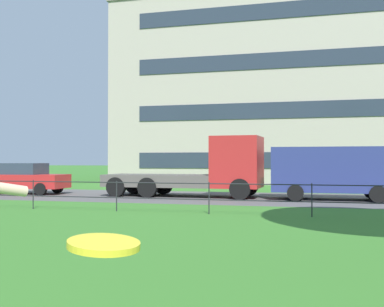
# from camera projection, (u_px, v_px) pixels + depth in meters

# --- Properties ---
(street_strip) EXTENTS (80.00, 7.30, 0.01)m
(street_strip) POSITION_uv_depth(u_px,v_px,m) (207.00, 197.00, 21.45)
(street_strip) COLOR #565454
(street_strip) RESTS_ON ground
(park_fence) EXTENTS (28.04, 0.04, 1.00)m
(park_fence) POSITION_uv_depth(u_px,v_px,m) (162.00, 192.00, 15.08)
(park_fence) COLOR #232328
(park_fence) RESTS_ON ground
(frisbee) EXTENTS (0.37, 0.37, 0.05)m
(frisbee) POSITION_uv_depth(u_px,v_px,m) (104.00, 245.00, 1.74)
(frisbee) COLOR yellow
(car_red_far_left) EXTENTS (4.06, 1.92, 1.54)m
(car_red_far_left) POSITION_uv_depth(u_px,v_px,m) (26.00, 178.00, 23.61)
(car_red_far_left) COLOR red
(car_red_far_left) RESTS_ON ground
(flatbed_truck_far_right) EXTENTS (7.36, 2.59, 2.75)m
(flatbed_truck_far_right) POSITION_uv_depth(u_px,v_px,m) (206.00, 170.00, 21.63)
(flatbed_truck_far_right) COLOR #B22323
(flatbed_truck_far_right) RESTS_ON ground
(panel_van_center) EXTENTS (5.03, 2.15, 2.24)m
(panel_van_center) POSITION_uv_depth(u_px,v_px,m) (333.00, 170.00, 20.00)
(panel_van_center) COLOR navy
(panel_van_center) RESTS_ON ground
(apartment_building_background) EXTENTS (31.55, 16.01, 13.93)m
(apartment_building_background) POSITION_uv_depth(u_px,v_px,m) (325.00, 96.00, 38.60)
(apartment_building_background) COLOR #ADA393
(apartment_building_background) RESTS_ON ground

